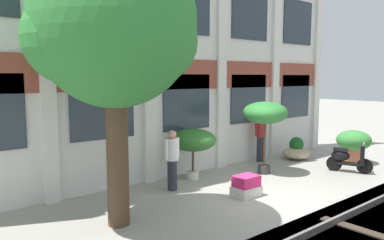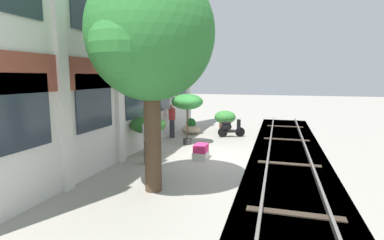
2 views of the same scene
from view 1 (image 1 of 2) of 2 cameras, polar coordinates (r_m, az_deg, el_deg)
The scene contains 12 objects.
ground_plane at distance 9.78m, azimuth 10.82°, elevation -11.52°, with size 80.00×80.00×0.00m, color #9E998E.
apartment_facade at distance 11.71m, azimuth -1.56°, elevation 12.08°, with size 14.43×0.64×8.33m.
rail_tracks at distance 8.46m, azimuth 26.10°, elevation -15.98°, with size 22.07×2.80×0.43m.
broadleaf_tree at distance 7.60m, azimuth -11.72°, elevation 13.62°, with size 3.37×3.21×5.76m.
potted_plant_tall_urn at distance 11.78m, azimuth 11.08°, elevation 0.83°, with size 1.39×1.39×2.26m.
potted_plant_ribbed_drum at distance 14.31m, azimuth 23.41°, elevation -3.23°, with size 1.17×1.17×1.17m.
potted_plant_low_pan at distance 11.00m, azimuth 0.14°, elevation -3.19°, with size 1.38×1.38×1.50m.
potted_plant_square_trough at distance 9.74m, azimuth 8.27°, elevation -9.99°, with size 0.71×0.51×0.53m.
potted_plant_wide_bowl at distance 14.37m, azimuth 15.60°, elevation -4.57°, with size 1.03×1.03×0.82m.
scooter_near_curb at distance 12.92m, azimuth 22.57°, elevation -5.45°, with size 0.73×1.30×0.98m.
resident_by_doorway at distance 10.01m, azimuth -3.04°, elevation -5.84°, with size 0.52×0.34×1.62m.
resident_watching_tracks at distance 13.56m, azimuth 10.39°, elevation -2.54°, with size 0.53×0.34×1.67m.
Camera 1 is at (-7.22, -5.86, 3.02)m, focal length 35.00 mm.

